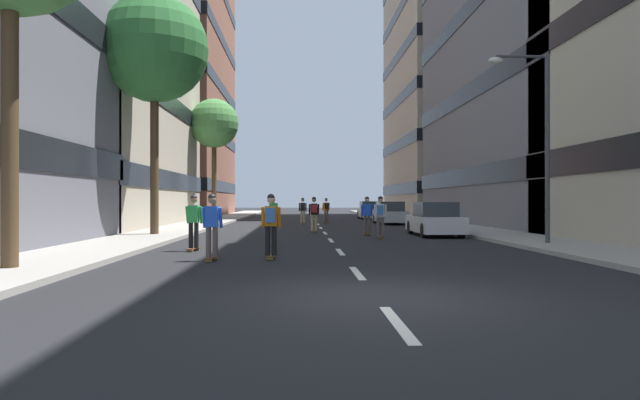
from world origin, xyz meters
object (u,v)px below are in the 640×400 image
object	(u,v)px
skater_0	(380,214)
skater_4	(314,212)
parked_car_far	(435,220)
skater_6	(303,209)
skater_9	(274,210)
parked_car_near	(390,214)
street_tree_near	(154,49)
skater_3	(212,224)
streetlamp_right	(537,127)
skater_7	(194,220)
skater_2	(326,209)
skater_8	(271,222)
skater_5	(272,208)
street_tree_mid	(214,124)
parked_car_mid	(370,211)
skater_1	(367,214)

from	to	relation	value
skater_0	skater_4	xyz separation A→B (m)	(-2.67, 4.32, 0.00)
parked_car_far	skater_6	size ratio (longest dim) A/B	2.47
skater_0	skater_9	distance (m)	14.10
parked_car_near	street_tree_near	bearing A→B (deg)	-134.51
skater_3	skater_6	size ratio (longest dim) A/B	1.00
skater_3	skater_4	size ratio (longest dim) A/B	1.00
parked_car_near	parked_car_far	xyz separation A→B (m)	(0.00, -12.29, 0.00)
streetlamp_right	skater_6	xyz separation A→B (m)	(-7.91, 18.96, -3.15)
parked_car_far	streetlamp_right	distance (m)	7.25
street_tree_near	streetlamp_right	distance (m)	16.07
street_tree_near	skater_7	size ratio (longest dim) A/B	5.86
skater_2	skater_6	size ratio (longest dim) A/B	1.00
parked_car_far	skater_2	bearing A→B (deg)	105.41
skater_3	skater_9	xyz separation A→B (m)	(0.65, 21.56, 0.00)
streetlamp_right	skater_3	size ratio (longest dim) A/B	3.65
skater_8	skater_5	bearing A→B (deg)	92.61
skater_0	parked_car_far	bearing A→B (deg)	31.14
street_tree_mid	skater_5	distance (m)	7.84
skater_2	skater_4	world-z (taller)	same
skater_4	skater_6	size ratio (longest dim) A/B	1.00
skater_3	skater_8	distance (m)	1.59
parked_car_far	street_tree_mid	size ratio (longest dim) A/B	0.49
street_tree_near	skater_4	xyz separation A→B (m)	(7.05, 3.03, -7.17)
skater_3	skater_7	world-z (taller)	same
streetlamp_right	skater_7	bearing A→B (deg)	-174.49
streetlamp_right	skater_4	xyz separation A→B (m)	(-7.42, 8.73, -3.12)
parked_car_mid	skater_4	xyz separation A→B (m)	(-5.37, -20.00, 0.32)
streetlamp_right	skater_9	xyz separation A→B (m)	(-9.82, 17.56, -3.15)
streetlamp_right	skater_2	distance (m)	22.22
skater_4	streetlamp_right	bearing A→B (deg)	-49.61
street_tree_mid	parked_car_far	bearing A→B (deg)	-53.40
parked_car_mid	skater_7	distance (m)	31.29
skater_9	skater_1	bearing A→B (deg)	-66.24
parked_car_far	skater_3	distance (m)	13.11
skater_8	skater_9	xyz separation A→B (m)	(-0.88, 21.13, -0.03)
skater_2	skater_9	bearing A→B (deg)	-135.61
parked_car_mid	parked_car_far	world-z (taller)	same
street_tree_mid	skater_8	size ratio (longest dim) A/B	5.07
skater_4	skater_5	bearing A→B (deg)	99.89
skater_2	skater_9	distance (m)	5.06
parked_car_far	skater_4	size ratio (longest dim) A/B	2.47
street_tree_mid	skater_2	xyz separation A→B (m)	(8.27, -1.66, -6.26)
street_tree_mid	skater_8	bearing A→B (deg)	-78.14
parked_car_near	skater_4	distance (m)	11.01
skater_3	skater_4	world-z (taller)	same
street_tree_mid	skater_3	xyz separation A→B (m)	(4.00, -26.76, -6.29)
skater_9	parked_car_near	bearing A→B (deg)	5.65
parked_car_near	street_tree_near	size ratio (longest dim) A/B	0.42
skater_1	skater_2	xyz separation A→B (m)	(-1.16, 14.41, 0.03)
skater_8	skater_6	bearing A→B (deg)	87.37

